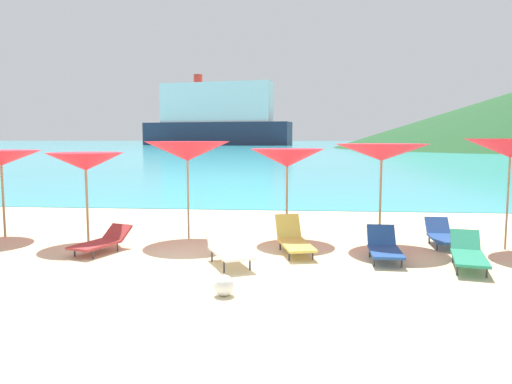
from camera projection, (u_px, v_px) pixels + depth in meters
ground_plane at (261, 206)px, 18.49m from camera, size 50.00×100.00×0.30m
ocean_water at (296, 143)px, 234.11m from camera, size 650.00×440.00×0.02m
umbrella_2 at (1, 158)px, 11.75m from camera, size 2.03×2.03×2.11m
umbrella_3 at (85, 162)px, 11.18m from camera, size 1.80×1.80×2.08m
umbrella_4 at (187, 151)px, 11.50m from camera, size 2.09×2.09×2.33m
umbrella_5 at (287, 158)px, 11.53m from camera, size 1.89×1.89×2.16m
umbrella_6 at (382, 152)px, 10.85m from camera, size 2.19×2.19×2.28m
umbrella_7 at (511, 148)px, 10.33m from camera, size 2.01×2.01×2.40m
lounge_chair_1 at (442, 235)px, 10.90m from camera, size 0.58×1.41×0.56m
lounge_chair_2 at (294, 239)px, 10.26m from camera, size 0.92×1.73×0.71m
lounge_chair_4 at (384, 247)px, 9.62m from camera, size 0.63×1.42×0.61m
lounge_chair_5 at (102, 241)px, 10.28m from camera, size 1.01×1.53×0.50m
lounge_chair_7 at (468, 253)px, 9.06m from camera, size 0.90×1.74×0.59m
lounge_chair_8 at (228, 248)px, 9.31m from camera, size 1.14×1.56×0.68m
beach_ball at (224, 285)px, 7.45m from camera, size 0.32×0.32×0.32m
cruise_ship at (216, 118)px, 169.07m from camera, size 53.18×18.19×24.48m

